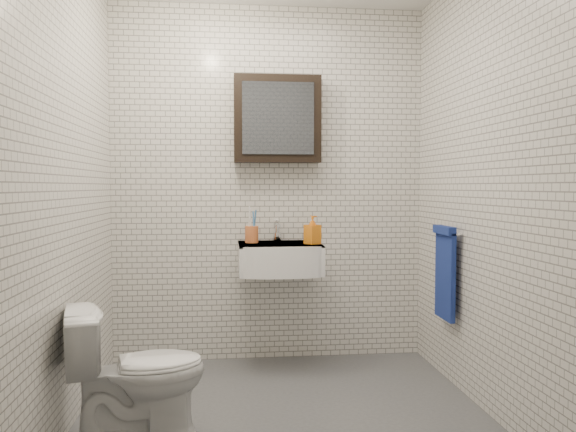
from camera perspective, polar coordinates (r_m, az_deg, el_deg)
The scene contains 9 objects.
ground at distance 3.24m, azimuth -0.46°, elevation -19.29°, with size 2.20×2.00×0.01m, color #474A4E.
room_shell at distance 3.01m, azimuth -0.47°, elevation 7.46°, with size 2.22×2.02×2.51m.
washbasin at distance 3.76m, azimuth -0.82°, elevation -4.28°, with size 0.55×0.50×0.20m.
faucet at distance 3.94m, azimuth -1.09°, elevation -1.59°, with size 0.06×0.20×0.15m.
mirror_cabinet at distance 3.95m, azimuth -1.10°, elevation 9.79°, with size 0.60×0.15×0.60m.
towel_rail at distance 3.63m, azimuth 15.67°, elevation -5.17°, with size 0.09×0.30×0.58m.
toothbrush_cup at distance 3.84m, azimuth -3.71°, elevation -1.79°, with size 0.09×0.09×0.25m.
soap_bottle at distance 3.74m, azimuth 2.50°, elevation -1.41°, with size 0.09×0.09×0.19m, color orange.
toilet at distance 2.93m, azimuth -15.06°, elevation -15.04°, with size 0.37×0.65×0.66m, color white.
Camera 1 is at (-0.30, -2.98, 1.23)m, focal length 35.00 mm.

